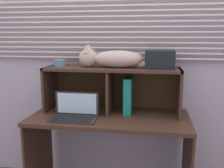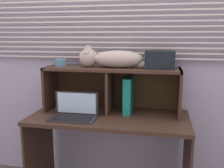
{
  "view_description": "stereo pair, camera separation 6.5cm",
  "coord_description": "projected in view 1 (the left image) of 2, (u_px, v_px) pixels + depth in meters",
  "views": [
    {
      "loc": [
        0.35,
        -1.74,
        1.38
      ],
      "look_at": [
        0.0,
        0.34,
        0.98
      ],
      "focal_mm": 40.81,
      "sensor_mm": 36.0,
      "label": 1
    },
    {
      "loc": [
        0.41,
        -1.73,
        1.38
      ],
      "look_at": [
        0.0,
        0.34,
        0.98
      ],
      "focal_mm": 40.81,
      "sensor_mm": 36.0,
      "label": 2
    }
  ],
  "objects": [
    {
      "name": "back_panel_with_blinds",
      "position": [
        116.0,
        50.0,
        2.3
      ],
      "size": [
        4.4,
        0.08,
        2.5
      ],
      "color": "#ACAEBB",
      "rests_on": "ground"
    },
    {
      "name": "desk",
      "position": [
        110.0,
        133.0,
        2.1
      ],
      "size": [
        1.28,
        0.59,
        0.74
      ],
      "color": "#3E2A1D",
      "rests_on": "ground"
    },
    {
      "name": "hutch_shelf_unit",
      "position": [
        112.0,
        80.0,
        2.17
      ],
      "size": [
        1.13,
        0.33,
        0.38
      ],
      "color": "#3E2A1D",
      "rests_on": "desk"
    },
    {
      "name": "cat",
      "position": [
        112.0,
        59.0,
        2.11
      ],
      "size": [
        0.77,
        0.18,
        0.19
      ],
      "color": "#BAAA97",
      "rests_on": "hutch_shelf_unit"
    },
    {
      "name": "laptop",
      "position": [
        75.0,
        113.0,
        2.01
      ],
      "size": [
        0.36,
        0.2,
        0.2
      ],
      "color": "#242424",
      "rests_on": "desk"
    },
    {
      "name": "binder_upright",
      "position": [
        128.0,
        95.0,
        2.14
      ],
      "size": [
        0.06,
        0.22,
        0.3
      ],
      "primitive_type": "cube",
      "color": "#16816A",
      "rests_on": "desk"
    },
    {
      "name": "book_stack",
      "position": [
        69.0,
        108.0,
        2.25
      ],
      "size": [
        0.18,
        0.21,
        0.03
      ],
      "color": "#546351",
      "rests_on": "desk"
    },
    {
      "name": "small_basket",
      "position": [
        60.0,
        63.0,
        2.19
      ],
      "size": [
        0.1,
        0.1,
        0.06
      ],
      "primitive_type": "cylinder",
      "color": "teal",
      "rests_on": "hutch_shelf_unit"
    },
    {
      "name": "storage_box",
      "position": [
        160.0,
        60.0,
        2.05
      ],
      "size": [
        0.23,
        0.17,
        0.14
      ],
      "primitive_type": "cube",
      "color": "black",
      "rests_on": "hutch_shelf_unit"
    }
  ]
}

